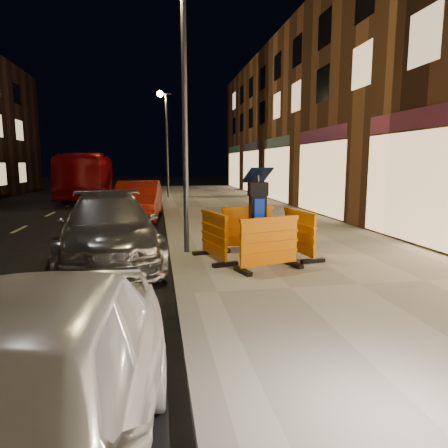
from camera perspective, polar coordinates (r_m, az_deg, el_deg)
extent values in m
plane|color=black|center=(6.55, -5.56, -11.06)|extent=(120.00, 120.00, 0.00)
cube|color=gray|center=(7.35, 18.74, -8.67)|extent=(6.00, 60.00, 0.15)
cube|color=slate|center=(6.53, -5.57, -10.44)|extent=(0.30, 60.00, 0.15)
cube|color=black|center=(8.61, 4.81, 1.11)|extent=(0.70, 0.70, 1.85)
cube|color=orange|center=(7.78, 6.50, -2.80)|extent=(1.43, 0.92, 1.03)
cube|color=orange|center=(9.59, 3.38, -0.56)|extent=(1.40, 0.75, 1.03)
cube|color=orange|center=(8.49, -1.45, -1.76)|extent=(0.86, 1.42, 1.03)
cube|color=orange|center=(8.96, 10.68, -1.37)|extent=(0.77, 1.40, 1.03)
imported|color=#A4A4A9|center=(9.57, -15.92, -4.98)|extent=(2.73, 5.38, 1.50)
imported|color=maroon|center=(16.10, -12.06, 0.66)|extent=(1.88, 4.66, 1.50)
imported|color=maroon|center=(26.40, -18.73, 3.49)|extent=(2.69, 9.99, 2.76)
cylinder|color=#3F3F44|center=(9.22, -5.61, 14.52)|extent=(0.12, 0.12, 6.00)
cylinder|color=#3F3F44|center=(24.18, -8.12, 10.89)|extent=(0.12, 0.12, 6.00)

